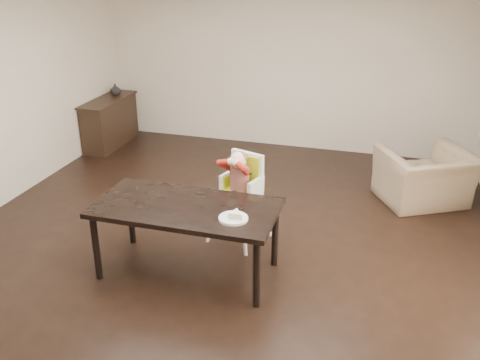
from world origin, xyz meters
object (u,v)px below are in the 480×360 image
at_px(armchair, 426,169).
at_px(sideboard, 110,122).
at_px(dining_table, 186,213).
at_px(high_chair, 241,178).

relative_size(armchair, sideboard, 0.85).
distance_m(dining_table, high_chair, 0.87).
height_order(dining_table, high_chair, high_chair).
xyz_separation_m(armchair, sideboard, (-4.98, 0.83, -0.07)).
xyz_separation_m(dining_table, high_chair, (0.32, 0.81, 0.08)).
height_order(armchair, sideboard, armchair).
relative_size(high_chair, armchair, 0.99).
bearing_deg(high_chair, dining_table, -93.84).
bearing_deg(armchair, sideboard, -38.33).
bearing_deg(high_chair, sideboard, 159.03).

